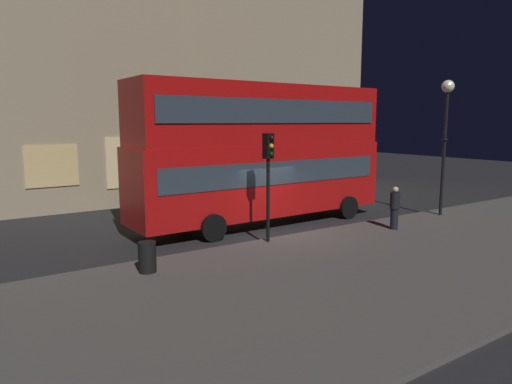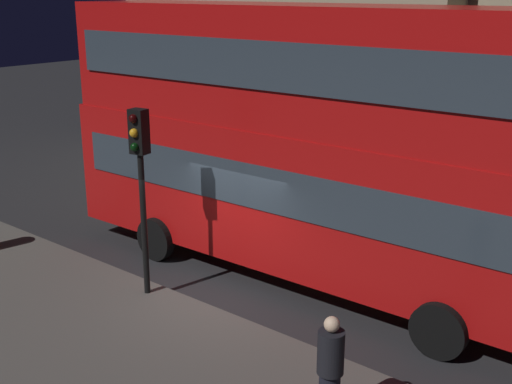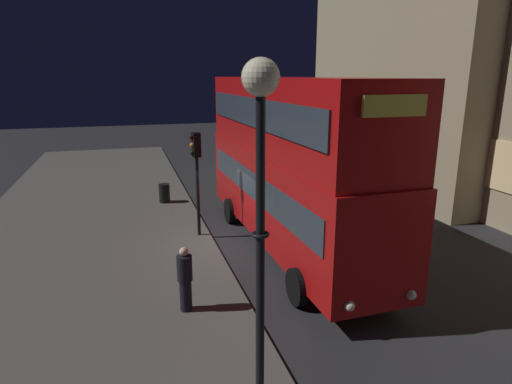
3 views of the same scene
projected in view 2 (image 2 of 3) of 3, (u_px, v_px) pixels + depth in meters
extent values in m
plane|color=#232326|center=(219.00, 296.00, 13.52)|extent=(80.00, 80.00, 0.00)
cube|color=#E5C67F|center=(184.00, 87.00, 25.16)|extent=(2.29, 0.06, 2.12)
cube|color=#E5C67F|center=(256.00, 100.00, 23.04)|extent=(2.29, 0.06, 1.89)
cube|color=#F9E09E|center=(344.00, 112.00, 20.88)|extent=(2.29, 0.06, 2.48)
cube|color=#F9E09E|center=(492.00, 114.00, 19.35)|extent=(2.99, 0.06, 1.88)
cube|color=#B20F0F|center=(299.00, 191.00, 13.92)|extent=(11.16, 2.71, 2.84)
cube|color=#B20F0F|center=(301.00, 66.00, 13.15)|extent=(10.94, 2.65, 2.36)
cube|color=#2D3842|center=(299.00, 175.00, 13.81)|extent=(10.27, 2.75, 0.90)
cube|color=#2D3842|center=(301.00, 60.00, 13.11)|extent=(10.27, 2.75, 0.90)
cylinder|color=black|center=(492.00, 279.00, 13.08)|extent=(1.00, 0.26, 1.00)
cylinder|color=black|center=(439.00, 331.00, 11.14)|extent=(1.00, 0.26, 1.00)
cylinder|color=black|center=(229.00, 210.00, 17.11)|extent=(1.00, 0.26, 1.00)
cylinder|color=black|center=(156.00, 239.00, 15.17)|extent=(1.00, 0.26, 1.00)
cylinder|color=black|center=(144.00, 225.00, 12.96)|extent=(0.12, 0.12, 2.89)
cube|color=black|center=(139.00, 132.00, 12.41)|extent=(0.36, 0.31, 0.85)
sphere|color=black|center=(133.00, 119.00, 12.20)|extent=(0.17, 0.17, 0.17)
sphere|color=orange|center=(134.00, 133.00, 12.28)|extent=(0.17, 0.17, 0.17)
sphere|color=black|center=(135.00, 147.00, 12.36)|extent=(0.17, 0.17, 0.17)
cylinder|color=black|center=(331.00, 352.00, 9.06)|extent=(0.38, 0.38, 0.63)
sphere|color=beige|center=(332.00, 324.00, 8.94)|extent=(0.22, 0.22, 0.22)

